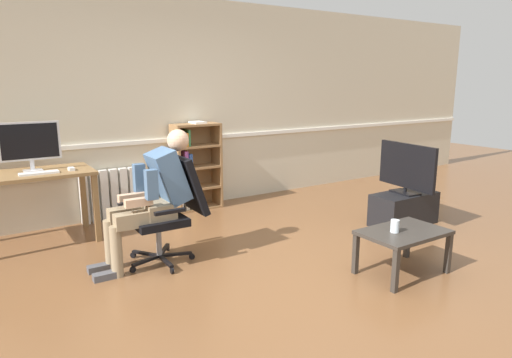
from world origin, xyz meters
name	(u,v)px	position (x,y,z in m)	size (l,w,h in m)	color
ground_plane	(295,277)	(0.00, 0.00, 0.00)	(18.00, 18.00, 0.00)	brown
back_wall	(170,106)	(0.00, 2.65, 1.35)	(12.00, 0.13, 2.70)	beige
computer_desk	(35,183)	(-1.71, 2.15, 0.64)	(1.12, 0.66, 0.76)	olive
imac_monitor	(30,143)	(-1.71, 2.23, 1.05)	(0.58, 0.14, 0.51)	silver
keyboard	(39,173)	(-1.68, 2.01, 0.77)	(0.37, 0.12, 0.02)	white
computer_mouse	(71,169)	(-1.37, 2.03, 0.77)	(0.06, 0.10, 0.03)	white
bookshelf	(193,168)	(0.20, 2.44, 0.55)	(0.62, 0.29, 1.15)	olive
radiator	(114,194)	(-0.81, 2.54, 0.31)	(0.80, 0.08, 0.63)	white
office_chair	(172,206)	(-0.71, 0.95, 0.53)	(0.75, 0.61, 0.99)	black
person_seated	(153,195)	(-0.90, 0.95, 0.66)	(0.95, 0.40, 1.24)	#937F60
tv_stand	(404,209)	(1.99, 0.48, 0.19)	(0.81, 0.39, 0.38)	black
tv_screen	(407,168)	(1.99, 0.48, 0.68)	(0.23, 0.83, 0.58)	black
coffee_table	(403,236)	(0.84, -0.44, 0.34)	(0.75, 0.50, 0.39)	#332D28
drinking_glass	(395,226)	(0.74, -0.42, 0.45)	(0.07, 0.07, 0.11)	silver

